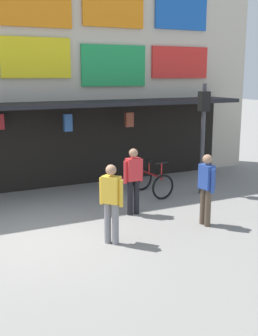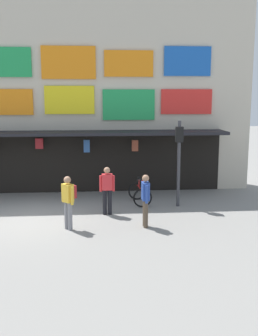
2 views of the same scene
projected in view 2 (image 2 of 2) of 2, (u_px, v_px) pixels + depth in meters
name	position (u px, v px, depth m)	size (l,w,h in m)	color
ground_plane	(27.00, 221.00, 13.09)	(80.00, 80.00, 0.00)	gray
shopfront	(41.00, 99.00, 16.86)	(18.00, 2.60, 8.00)	beige
traffic_light_far	(179.00, 150.00, 14.50)	(0.30, 0.34, 3.20)	#38383D
bicycle_parked	(140.00, 193.00, 15.17)	(0.81, 1.21, 1.05)	black
pedestrian_in_blue	(68.00, 198.00, 12.13)	(0.47, 0.48, 1.68)	gray
pedestrian_in_green	(145.00, 198.00, 12.36)	(0.23, 0.53, 1.68)	brown
pedestrian_in_red	(107.00, 188.00, 13.66)	(0.53, 0.23, 1.68)	black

